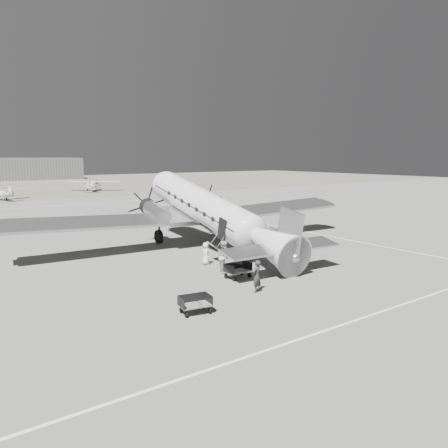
{
  "coord_description": "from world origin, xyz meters",
  "views": [
    {
      "loc": [
        -18.22,
        -25.57,
        7.16
      ],
      "look_at": [
        0.23,
        0.36,
        2.2
      ],
      "focal_mm": 35.0,
      "sensor_mm": 36.0,
      "label": 1
    }
  ],
  "objects_px": {
    "hangar_main": "(6,169)",
    "ramp_agent": "(224,257)",
    "baggage_cart_near": "(238,271)",
    "dc3_airliner": "(209,213)",
    "passenger": "(206,254)",
    "baggage_cart_far": "(195,305)",
    "ground_crew": "(257,276)",
    "light_plane_right": "(94,185)",
    "light_plane_left": "(0,194)"
  },
  "relations": [
    {
      "from": "hangar_main",
      "to": "ramp_agent",
      "type": "bearing_deg",
      "value": -93.65
    },
    {
      "from": "baggage_cart_near",
      "to": "ramp_agent",
      "type": "relative_size",
      "value": 0.81
    },
    {
      "from": "hangar_main",
      "to": "dc3_airliner",
      "type": "distance_m",
      "value": 117.74
    },
    {
      "from": "hangar_main",
      "to": "passenger",
      "type": "height_order",
      "value": "hangar_main"
    },
    {
      "from": "dc3_airliner",
      "to": "baggage_cart_far",
      "type": "distance_m",
      "value": 14.46
    },
    {
      "from": "dc3_airliner",
      "to": "ground_crew",
      "type": "relative_size",
      "value": 17.32
    },
    {
      "from": "light_plane_right",
      "to": "light_plane_left",
      "type": "bearing_deg",
      "value": -121.94
    },
    {
      "from": "light_plane_left",
      "to": "baggage_cart_near",
      "type": "xyz_separation_m",
      "value": [
        3.91,
        -59.02,
        -0.52
      ]
    },
    {
      "from": "hangar_main",
      "to": "ramp_agent",
      "type": "relative_size",
      "value": 21.18
    },
    {
      "from": "light_plane_right",
      "to": "baggage_cart_far",
      "type": "height_order",
      "value": "light_plane_right"
    },
    {
      "from": "baggage_cart_near",
      "to": "ground_crew",
      "type": "relative_size",
      "value": 0.93
    },
    {
      "from": "baggage_cart_near",
      "to": "ground_crew",
      "type": "bearing_deg",
      "value": -110.96
    },
    {
      "from": "light_plane_left",
      "to": "ground_crew",
      "type": "bearing_deg",
      "value": -104.46
    },
    {
      "from": "baggage_cart_near",
      "to": "light_plane_left",
      "type": "bearing_deg",
      "value": 89.34
    },
    {
      "from": "dc3_airliner",
      "to": "light_plane_left",
      "type": "relative_size",
      "value": 3.2
    },
    {
      "from": "ground_crew",
      "to": "dc3_airliner",
      "type": "bearing_deg",
      "value": -129.27
    },
    {
      "from": "light_plane_left",
      "to": "baggage_cart_far",
      "type": "xyz_separation_m",
      "value": [
        -1.26,
        -62.58,
        -0.55
      ]
    },
    {
      "from": "hangar_main",
      "to": "ramp_agent",
      "type": "height_order",
      "value": "hangar_main"
    },
    {
      "from": "light_plane_left",
      "to": "passenger",
      "type": "relative_size",
      "value": 6.21
    },
    {
      "from": "light_plane_right",
      "to": "ramp_agent",
      "type": "height_order",
      "value": "light_plane_right"
    },
    {
      "from": "hangar_main",
      "to": "passenger",
      "type": "xyz_separation_m",
      "value": [
        -7.78,
        -121.79,
        -2.55
      ]
    },
    {
      "from": "baggage_cart_near",
      "to": "ramp_agent",
      "type": "xyz_separation_m",
      "value": [
        0.09,
        1.55,
        0.54
      ]
    },
    {
      "from": "light_plane_right",
      "to": "ground_crew",
      "type": "relative_size",
      "value": 6.45
    },
    {
      "from": "light_plane_left",
      "to": "ground_crew",
      "type": "relative_size",
      "value": 5.42
    },
    {
      "from": "baggage_cart_near",
      "to": "hangar_main",
      "type": "bearing_deg",
      "value": 81.91
    },
    {
      "from": "baggage_cart_near",
      "to": "ground_crew",
      "type": "xyz_separation_m",
      "value": [
        -0.81,
        -2.72,
        0.41
      ]
    },
    {
      "from": "light_plane_left",
      "to": "ground_crew",
      "type": "distance_m",
      "value": 61.82
    },
    {
      "from": "hangar_main",
      "to": "baggage_cart_far",
      "type": "height_order",
      "value": "hangar_main"
    },
    {
      "from": "ramp_agent",
      "to": "ground_crew",
      "type": "bearing_deg",
      "value": 179.83
    },
    {
      "from": "light_plane_left",
      "to": "baggage_cart_far",
      "type": "height_order",
      "value": "light_plane_left"
    },
    {
      "from": "hangar_main",
      "to": "baggage_cart_far",
      "type": "relative_size",
      "value": 28.0
    },
    {
      "from": "baggage_cart_near",
      "to": "baggage_cart_far",
      "type": "relative_size",
      "value": 1.07
    },
    {
      "from": "light_plane_right",
      "to": "baggage_cart_far",
      "type": "bearing_deg",
      "value": -76.07
    },
    {
      "from": "hangar_main",
      "to": "light_plane_right",
      "type": "relative_size",
      "value": 3.78
    },
    {
      "from": "light_plane_left",
      "to": "passenger",
      "type": "height_order",
      "value": "light_plane_left"
    },
    {
      "from": "light_plane_left",
      "to": "light_plane_right",
      "type": "bearing_deg",
      "value": 11.2
    },
    {
      "from": "ramp_agent",
      "to": "dc3_airliner",
      "type": "bearing_deg",
      "value": -14.47
    },
    {
      "from": "light_plane_right",
      "to": "hangar_main",
      "type": "bearing_deg",
      "value": 126.83
    },
    {
      "from": "ground_crew",
      "to": "passenger",
      "type": "bearing_deg",
      "value": -117.47
    },
    {
      "from": "baggage_cart_near",
      "to": "baggage_cart_far",
      "type": "distance_m",
      "value": 6.27
    },
    {
      "from": "baggage_cart_near",
      "to": "baggage_cart_far",
      "type": "xyz_separation_m",
      "value": [
        -5.17,
        -3.56,
        -0.03
      ]
    },
    {
      "from": "baggage_cart_far",
      "to": "light_plane_right",
      "type": "bearing_deg",
      "value": 83.99
    },
    {
      "from": "ramp_agent",
      "to": "passenger",
      "type": "xyz_separation_m",
      "value": [
        0.13,
        2.26,
        -0.24
      ]
    },
    {
      "from": "ground_crew",
      "to": "ramp_agent",
      "type": "relative_size",
      "value": 0.87
    },
    {
      "from": "hangar_main",
      "to": "passenger",
      "type": "bearing_deg",
      "value": -93.66
    },
    {
      "from": "baggage_cart_far",
      "to": "hangar_main",
      "type": "bearing_deg",
      "value": 93.77
    },
    {
      "from": "dc3_airliner",
      "to": "baggage_cart_near",
      "type": "distance_m",
      "value": 8.91
    },
    {
      "from": "light_plane_right",
      "to": "baggage_cart_far",
      "type": "distance_m",
      "value": 75.76
    },
    {
      "from": "dc3_airliner",
      "to": "baggage_cart_far",
      "type": "xyz_separation_m",
      "value": [
        -8.4,
        -11.51,
        -2.42
      ]
    },
    {
      "from": "dc3_airliner",
      "to": "baggage_cart_far",
      "type": "bearing_deg",
      "value": -122.81
    }
  ]
}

